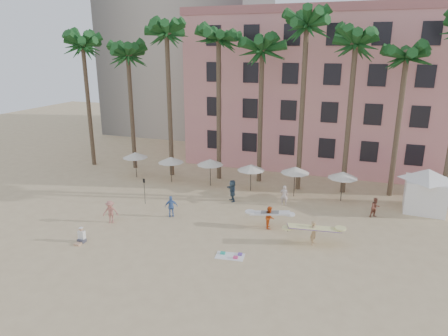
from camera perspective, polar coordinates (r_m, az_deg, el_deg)
ground at (r=25.71m, az=-1.75°, el=-12.55°), size 120.00×120.00×0.00m
pink_hotel at (r=47.12m, az=18.19°, el=10.36°), size 35.00×14.00×16.00m
palm_row at (r=36.69m, az=7.69°, el=17.22°), size 44.40×5.40×16.30m
umbrella_row at (r=36.66m, az=0.87°, el=0.52°), size 22.50×2.70×2.73m
cabana at (r=35.54m, az=26.93°, el=-2.33°), size 4.76×4.76×3.50m
beach_towel at (r=25.75m, az=0.98°, el=-12.41°), size 1.91×1.22×0.14m
carrier_yellow at (r=27.41m, az=12.71°, el=-8.76°), size 3.54×1.79×1.68m
carrier_white at (r=29.30m, az=6.54°, el=-6.87°), size 2.95×1.24×1.65m
beachgoers at (r=31.97m, az=-0.71°, el=-4.70°), size 19.79×8.67×1.88m
paddle at (r=33.91m, az=-11.31°, el=-2.82°), size 0.18×0.04×2.23m
seated_man at (r=28.89m, az=-19.74°, el=-9.32°), size 0.47×0.81×1.06m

